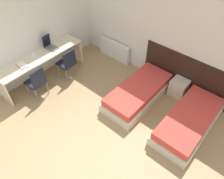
% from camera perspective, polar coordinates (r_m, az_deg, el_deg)
% --- Properties ---
extents(ground_plane, '(20.00, 20.00, 0.00)m').
position_cam_1_polar(ground_plane, '(4.74, -16.80, -17.86)').
color(ground_plane, '#9E7F56').
extents(wall_back, '(5.73, 0.05, 2.70)m').
position_cam_1_polar(wall_back, '(5.64, 11.47, 14.92)').
color(wall_back, silver).
rests_on(wall_back, ground_plane).
extents(wall_left, '(0.05, 4.63, 2.70)m').
position_cam_1_polar(wall_left, '(6.00, -19.43, 15.16)').
color(wall_left, silver).
rests_on(wall_left, ground_plane).
extents(headboard_panel, '(2.34, 0.03, 1.04)m').
position_cam_1_polar(headboard_panel, '(5.75, 18.64, 3.71)').
color(headboard_panel, black).
rests_on(headboard_panel, ground_plane).
extents(bed_near_window, '(0.88, 1.95, 0.41)m').
position_cam_1_polar(bed_near_window, '(5.47, 6.92, -0.81)').
color(bed_near_window, beige).
rests_on(bed_near_window, ground_plane).
extents(bed_near_door, '(0.88, 1.95, 0.41)m').
position_cam_1_polar(bed_near_door, '(5.14, 19.42, -7.87)').
color(bed_near_door, beige).
rests_on(bed_near_door, ground_plane).
extents(nightstand, '(0.40, 0.38, 0.45)m').
position_cam_1_polar(nightstand, '(5.77, 16.99, 0.45)').
color(nightstand, beige).
rests_on(nightstand, ground_plane).
extents(radiator, '(1.08, 0.12, 0.57)m').
position_cam_1_polar(radiator, '(6.71, 0.64, 10.28)').
color(radiator, silver).
rests_on(radiator, ground_plane).
extents(desk, '(0.60, 2.37, 0.77)m').
position_cam_1_polar(desk, '(6.02, -18.04, 7.22)').
color(desk, beige).
rests_on(desk, ground_plane).
extents(chair_near_laptop, '(0.41, 0.41, 0.88)m').
position_cam_1_polar(chair_near_laptop, '(6.00, -11.60, 7.01)').
color(chair_near_laptop, black).
rests_on(chair_near_laptop, ground_plane).
extents(chair_near_notebook, '(0.44, 0.44, 0.88)m').
position_cam_1_polar(chair_near_notebook, '(5.62, -19.15, 2.11)').
color(chair_near_notebook, black).
rests_on(chair_near_notebook, ground_plane).
extents(laptop, '(0.36, 0.27, 0.35)m').
position_cam_1_polar(laptop, '(6.12, -15.92, 11.03)').
color(laptop, slate).
rests_on(laptop, desk).
extents(open_notebook, '(0.32, 0.22, 0.02)m').
position_cam_1_polar(open_notebook, '(5.74, -22.37, 5.95)').
color(open_notebook, '#B21E1E').
rests_on(open_notebook, desk).
extents(mug, '(0.08, 0.08, 0.09)m').
position_cam_1_polar(mug, '(5.90, -19.84, 8.33)').
color(mug, white).
rests_on(mug, desk).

